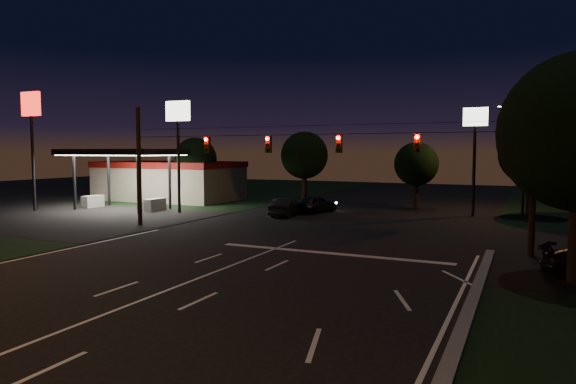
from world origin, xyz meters
The scene contains 17 objects.
ground centered at (0.00, 0.00, 0.00)m, with size 140.00×140.00×0.00m, color black.
cross_street_left centered at (-20.00, 16.00, 0.00)m, with size 20.00×16.00×0.02m, color black.
stop_bar centered at (3.00, 11.50, 0.01)m, with size 12.00×0.50×0.01m, color silver.
utility_pole_right centered at (12.00, 15.00, 0.00)m, with size 0.30×0.30×9.00m, color black.
utility_pole_left centered at (-12.00, 15.00, 0.00)m, with size 0.28×0.28×8.00m, color black.
signal_span centered at (0.00, 14.96, 5.50)m, with size 24.00×0.40×1.56m.
gas_station centered at (-21.86, 30.39, 2.38)m, with size 14.20×16.10×5.25m.
pole_sign_left_near centered at (-14.00, 22.00, 6.98)m, with size 2.20×0.30×9.10m.
pole_sign_left_far centered at (-26.00, 18.00, 7.61)m, with size 2.00×0.30×10.00m.
pole_sign_right centered at (8.00, 30.00, 6.24)m, with size 1.80×0.30×8.40m.
street_light_right_far centered at (11.24, 32.00, 5.24)m, with size 2.20×0.35×9.00m.
tree_far_a centered at (-17.98, 30.12, 4.26)m, with size 4.20×4.20×6.42m.
tree_far_b centered at (-7.98, 34.13, 4.61)m, with size 4.60×4.60×6.98m.
tree_far_c centered at (3.02, 33.10, 3.90)m, with size 3.80×3.80×5.86m.
tree_far_d centered at (12.02, 31.13, 4.83)m, with size 4.80×4.80×7.30m.
car_oncoming_a centered at (-4.04, 27.09, 0.71)m, with size 1.67×4.14×1.41m, color black.
car_oncoming_b centered at (-5.32, 24.09, 0.69)m, with size 1.46×4.20×1.38m, color black.
Camera 1 is at (11.67, -12.09, 5.02)m, focal length 32.00 mm.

